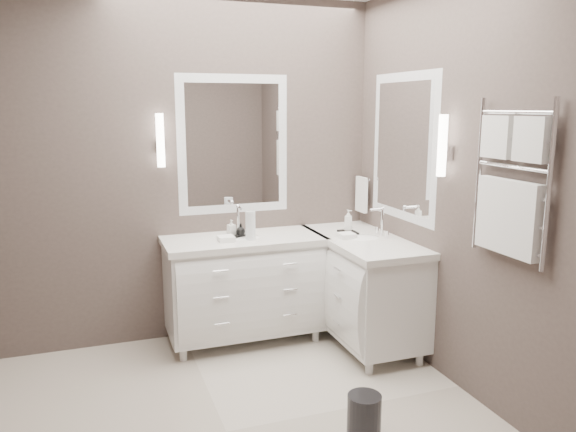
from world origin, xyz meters
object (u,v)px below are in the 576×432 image
object	(u,v)px
towel_ladder	(510,190)
waste_bin	(364,417)
vanity_right	(362,283)
vanity_back	(244,282)

from	to	relation	value
towel_ladder	waste_bin	xyz separation A→B (m)	(-0.84, 0.07, -1.26)
vanity_right	vanity_back	bearing A→B (deg)	159.62
vanity_right	waste_bin	bearing A→B (deg)	-116.34
vanity_back	towel_ladder	size ratio (longest dim) A/B	1.38
vanity_back	towel_ladder	bearing A→B (deg)	-55.90
vanity_back	waste_bin	size ratio (longest dim) A/B	4.61
vanity_back	waste_bin	bearing A→B (deg)	-80.37
towel_ladder	waste_bin	distance (m)	1.51
vanity_back	towel_ladder	xyz separation A→B (m)	(1.10, -1.63, 0.91)
waste_bin	towel_ladder	bearing A→B (deg)	-4.56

